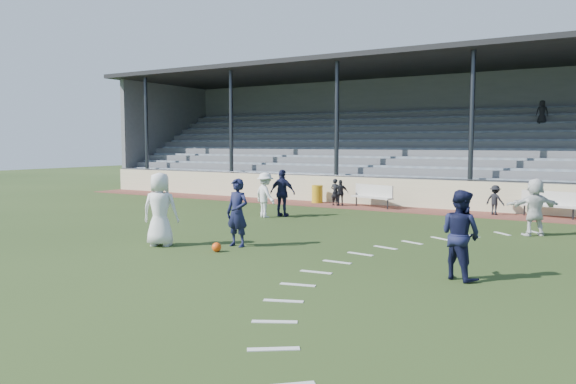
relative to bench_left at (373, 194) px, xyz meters
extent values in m
plane|color=#253817|center=(0.73, -10.55, -0.58)|extent=(90.00, 90.00, 0.00)
cube|color=brown|center=(0.73, -0.05, -0.57)|extent=(34.00, 2.00, 0.02)
cube|color=beige|center=(0.73, 1.00, 0.02)|extent=(34.00, 0.18, 1.20)
cube|color=beige|center=(0.00, -0.12, -0.13)|extent=(2.03, 0.98, 0.06)
cube|color=beige|center=(0.00, 0.10, 0.12)|extent=(1.93, 0.65, 0.54)
cylinder|color=#303338|center=(-0.81, 0.13, -0.36)|extent=(0.06, 0.06, 0.40)
cylinder|color=#303338|center=(0.81, -0.38, -0.36)|extent=(0.06, 0.06, 0.40)
cube|color=beige|center=(6.73, 0.27, -0.13)|extent=(2.04, 0.81, 0.06)
cube|color=beige|center=(6.73, 0.49, 0.12)|extent=(1.97, 0.48, 0.54)
cylinder|color=#303338|center=(5.90, 0.45, -0.36)|extent=(0.06, 0.06, 0.40)
cylinder|color=#303338|center=(7.56, 0.09, -0.36)|extent=(0.06, 0.06, 0.40)
cylinder|color=#C29516|center=(-2.86, 0.36, -0.16)|extent=(0.50, 0.50, 0.80)
sphere|color=#EE4B0E|center=(0.44, -11.03, -0.47)|extent=(0.24, 0.24, 0.24)
imported|color=silver|center=(-1.34, -11.15, 0.39)|extent=(1.12, 0.95, 1.95)
imported|color=#131635|center=(0.45, -10.15, 0.31)|extent=(0.67, 0.45, 1.80)
imported|color=#131635|center=(6.39, -10.71, 0.32)|extent=(1.08, 0.99, 1.80)
imported|color=silver|center=(-2.16, -4.92, 0.24)|extent=(1.22, 1.00, 1.65)
imported|color=#131635|center=(-1.76, -4.36, 0.29)|extent=(1.05, 0.50, 1.74)
imported|color=silver|center=(6.87, -4.19, 0.27)|extent=(1.57, 1.33, 1.70)
imported|color=black|center=(-1.68, -0.18, 0.02)|extent=(0.45, 0.32, 1.16)
imported|color=black|center=(-1.41, -0.19, 0.00)|extent=(0.71, 0.51, 1.12)
imported|color=black|center=(4.91, 0.11, 0.00)|extent=(0.82, 0.63, 1.12)
cube|color=slate|center=(0.73, 1.55, 0.02)|extent=(34.00, 0.80, 1.20)
cube|color=gray|center=(0.73, 1.65, 0.67)|extent=(33.00, 0.28, 0.10)
cube|color=slate|center=(0.73, 2.35, 0.22)|extent=(34.00, 0.80, 1.60)
cube|color=gray|center=(0.73, 2.45, 1.07)|extent=(33.00, 0.28, 0.10)
cube|color=slate|center=(0.73, 3.15, 0.42)|extent=(34.00, 0.80, 2.00)
cube|color=gray|center=(0.73, 3.25, 1.47)|extent=(33.00, 0.28, 0.10)
cube|color=slate|center=(0.73, 3.95, 0.62)|extent=(34.00, 0.80, 2.40)
cube|color=gray|center=(0.73, 4.05, 1.87)|extent=(33.00, 0.28, 0.10)
cube|color=slate|center=(0.73, 4.75, 0.82)|extent=(34.00, 0.80, 2.80)
cube|color=gray|center=(0.73, 4.85, 2.27)|extent=(33.00, 0.28, 0.10)
cube|color=slate|center=(0.73, 5.55, 1.02)|extent=(34.00, 0.80, 3.20)
cube|color=gray|center=(0.73, 5.65, 2.67)|extent=(33.00, 0.28, 0.10)
cube|color=slate|center=(0.73, 6.35, 1.22)|extent=(34.00, 0.80, 3.60)
cube|color=gray|center=(0.73, 6.45, 3.07)|extent=(33.00, 0.28, 0.10)
cube|color=slate|center=(0.73, 7.15, 1.42)|extent=(34.00, 0.80, 4.00)
cube|color=gray|center=(0.73, 7.25, 3.47)|extent=(33.00, 0.28, 0.10)
cube|color=slate|center=(0.73, 7.95, 1.62)|extent=(34.00, 0.80, 4.40)
cube|color=gray|center=(0.73, 8.05, 3.87)|extent=(33.00, 0.28, 0.10)
cube|color=slate|center=(0.73, 8.55, 2.62)|extent=(34.00, 0.40, 6.40)
cube|color=slate|center=(-16.12, 4.95, 2.62)|extent=(0.30, 7.80, 6.40)
cube|color=black|center=(0.73, 4.65, 5.92)|extent=(34.60, 9.00, 0.22)
cylinder|color=#303338|center=(-14.27, 1.10, 2.67)|extent=(0.20, 0.20, 6.50)
cylinder|color=#303338|center=(-8.27, 1.10, 2.67)|extent=(0.20, 0.20, 6.50)
cylinder|color=#303338|center=(-2.27, 1.10, 2.67)|extent=(0.20, 0.20, 6.50)
cylinder|color=#303338|center=(3.73, 1.10, 2.67)|extent=(0.20, 0.20, 6.50)
cylinder|color=#303338|center=(0.73, 1.00, 0.67)|extent=(34.00, 0.05, 0.05)
imported|color=black|center=(5.63, 6.39, 3.56)|extent=(0.60, 0.46, 1.09)
cube|color=silver|center=(6.85, -3.54, -0.58)|extent=(0.54, 0.61, 0.01)
cube|color=silver|center=(6.02, -4.33, -0.58)|extent=(0.59, 0.56, 0.01)
cube|color=silver|center=(5.30, -5.21, -0.58)|extent=(0.64, 0.51, 0.01)
cube|color=silver|center=(4.69, -6.17, -0.58)|extent=(0.67, 0.44, 0.01)
cube|color=silver|center=(4.21, -7.21, -0.58)|extent=(0.70, 0.37, 0.01)
cube|color=silver|center=(3.86, -8.29, -0.58)|extent=(0.71, 0.29, 0.01)
cube|color=silver|center=(3.65, -9.41, -0.58)|extent=(0.71, 0.21, 0.01)
cube|color=silver|center=(3.58, -10.55, -0.58)|extent=(0.70, 0.12, 0.01)
cube|color=silver|center=(3.65, -11.69, -0.58)|extent=(0.71, 0.21, 0.01)
cube|color=silver|center=(3.86, -12.81, -0.58)|extent=(0.71, 0.29, 0.01)
cube|color=silver|center=(4.21, -13.89, -0.58)|extent=(0.70, 0.37, 0.01)
cube|color=silver|center=(4.69, -14.93, -0.58)|extent=(0.67, 0.44, 0.01)
cube|color=silver|center=(5.30, -15.89, -0.58)|extent=(0.64, 0.51, 0.01)
camera|label=1|loc=(9.22, -21.94, 2.14)|focal=35.00mm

